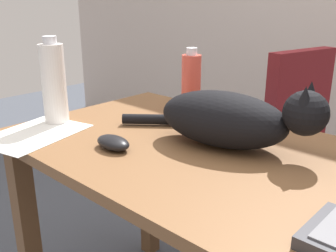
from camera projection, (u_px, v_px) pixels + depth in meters
The scene contains 7 objects.
desk at pixel (288, 215), 0.90m from camera, with size 1.64×0.69×0.73m.
office_chair at pixel (317, 179), 1.61m from camera, with size 0.49×0.48×0.92m.
cat at pixel (230, 118), 1.02m from camera, with size 0.61×0.25×0.20m.
computer_mouse at pixel (113, 143), 1.03m from camera, with size 0.11×0.06×0.04m, color black.
paper_sheet at pixel (34, 134), 1.14m from camera, with size 0.21×0.30×0.00m, color white.
water_bottle at pixel (191, 83), 1.32m from camera, with size 0.07×0.07×0.23m.
spray_bottle at pixel (54, 83), 1.21m from camera, with size 0.08×0.08×0.27m.
Camera 1 is at (0.33, -0.77, 1.12)m, focal length 41.09 mm.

